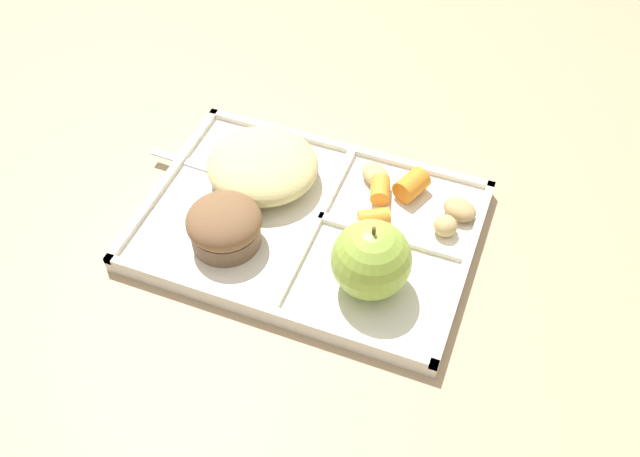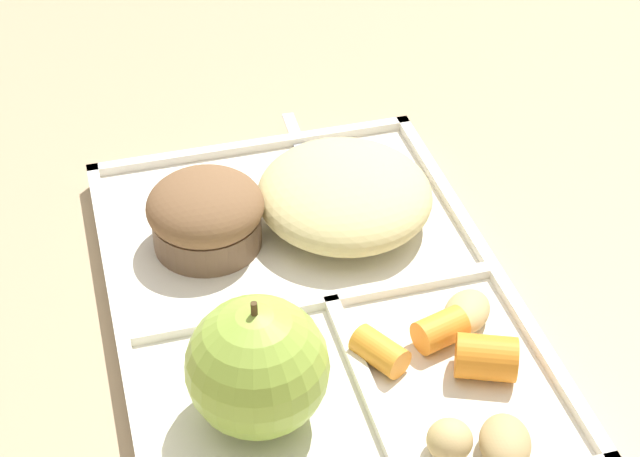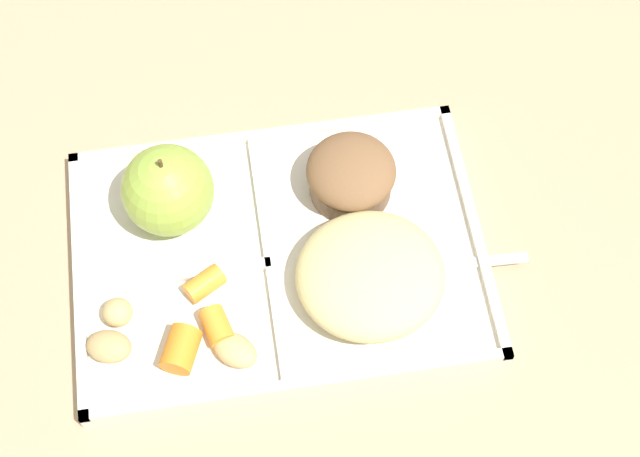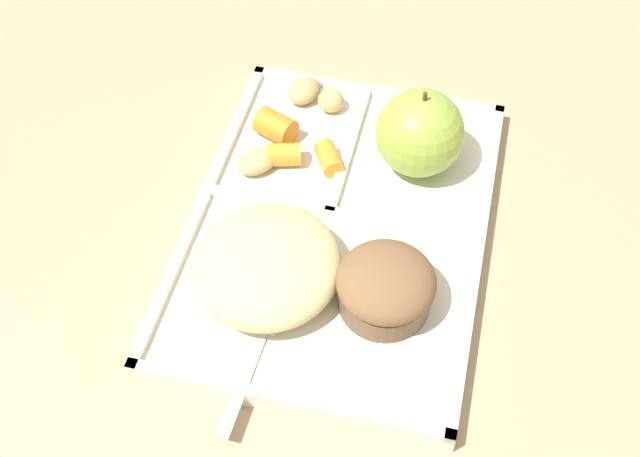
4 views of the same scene
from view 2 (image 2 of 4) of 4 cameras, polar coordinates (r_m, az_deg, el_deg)
The scene contains 16 objects.
ground at distance 0.66m, azimuth -0.47°, elevation -4.71°, with size 6.00×6.00×0.00m, color tan.
lunch_tray at distance 0.65m, azimuth -0.45°, elevation -4.28°, with size 0.35×0.25×0.02m.
green_apple at distance 0.55m, azimuth -3.51°, elevation -7.71°, with size 0.08×0.08×0.09m.
bran_muffin at distance 0.68m, azimuth -6.38°, elevation 0.80°, with size 0.08×0.08×0.05m.
carrot_slice_small at distance 0.60m, azimuth 3.35°, elevation -6.85°, with size 0.02×0.02×0.03m, color orange.
carrot_slice_tilted at distance 0.60m, azimuth 9.24°, elevation -7.11°, with size 0.03×0.03×0.03m, color orange.
carrot_slice_large at distance 0.62m, azimuth 6.72°, elevation -5.64°, with size 0.02×0.02×0.03m, color orange.
potato_chunk_golden at distance 0.56m, azimuth 10.28°, elevation -11.65°, with size 0.04×0.03×0.02m, color tan.
potato_chunk_large at distance 0.63m, azimuth 8.18°, elevation -4.61°, with size 0.04×0.03×0.02m, color tan.
potato_chunk_wedge at distance 0.56m, azimuth 7.24°, elevation -11.61°, with size 0.03×0.02×0.02m, color tan.
egg_noodle_pile at distance 0.69m, azimuth 1.38°, elevation 1.92°, with size 0.12×0.12×0.04m, color #D6C684.
meatball_side at distance 0.70m, azimuth 2.02°, elevation 1.51°, with size 0.03×0.03×0.03m, color #755B4C.
meatball_back at distance 0.70m, azimuth 1.28°, elevation 1.54°, with size 0.03×0.03×0.03m, color brown.
meatball_center at distance 0.70m, azimuth 1.73°, elevation 1.64°, with size 0.03×0.03×0.03m, color brown.
meatball_front at distance 0.72m, azimuth 0.85°, elevation 2.92°, with size 0.03×0.03×0.03m, color brown.
plastic_fork at distance 0.75m, azimuth -0.58°, elevation 3.16°, with size 0.14×0.02×0.00m.
Camera 2 is at (-0.46, 0.12, 0.45)m, focal length 57.42 mm.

